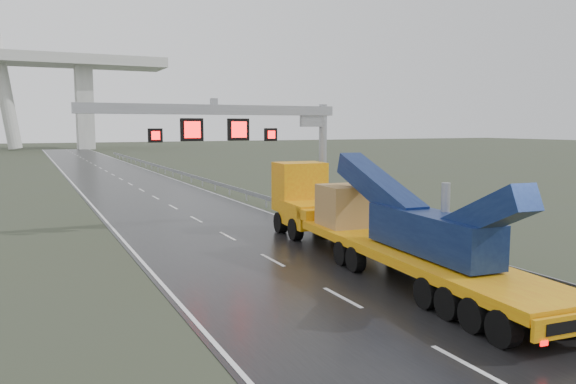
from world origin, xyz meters
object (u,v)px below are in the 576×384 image
sign_gantry (250,131)px  exit_sign_pair (365,205)px  striped_barrier (338,222)px  heavy_haul_truck (360,218)px

sign_gantry → exit_sign_pair: bearing=-41.9°
exit_sign_pair → striped_barrier: bearing=156.5°
heavy_haul_truck → striped_barrier: (2.25, 5.75, -1.26)m
heavy_haul_truck → exit_sign_pair: 5.81m
heavy_haul_truck → striped_barrier: 6.31m
heavy_haul_truck → exit_sign_pair: (3.35, 4.74, -0.22)m
sign_gantry → heavy_haul_truck: 10.10m
exit_sign_pair → heavy_haul_truck: bearing=-106.2°
sign_gantry → striped_barrier: sign_gantry is taller
sign_gantry → exit_sign_pair: 7.82m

